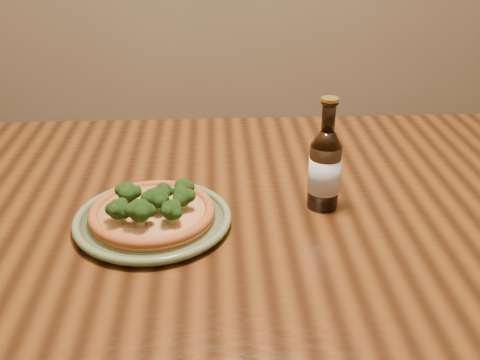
{
  "coord_description": "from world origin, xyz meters",
  "views": [
    {
      "loc": [
        0.07,
        -0.79,
        1.26
      ],
      "look_at": [
        0.11,
        0.07,
        0.82
      ],
      "focal_mm": 42.0,
      "sensor_mm": 36.0,
      "label": 1
    }
  ],
  "objects_px": {
    "beer_bottle": "(325,168)",
    "plate": "(153,220)",
    "table": "(180,250)",
    "pizza": "(152,211)"
  },
  "relations": [
    {
      "from": "beer_bottle",
      "to": "plate",
      "type": "bearing_deg",
      "value": -148.7
    },
    {
      "from": "table",
      "to": "beer_bottle",
      "type": "relative_size",
      "value": 7.74
    },
    {
      "from": "table",
      "to": "pizza",
      "type": "height_order",
      "value": "pizza"
    },
    {
      "from": "plate",
      "to": "pizza",
      "type": "relative_size",
      "value": 1.26
    },
    {
      "from": "pizza",
      "to": "beer_bottle",
      "type": "relative_size",
      "value": 1.04
    },
    {
      "from": "table",
      "to": "plate",
      "type": "distance_m",
      "value": 0.12
    },
    {
      "from": "plate",
      "to": "beer_bottle",
      "type": "distance_m",
      "value": 0.31
    },
    {
      "from": "plate",
      "to": "beer_bottle",
      "type": "bearing_deg",
      "value": 9.39
    },
    {
      "from": "pizza",
      "to": "plate",
      "type": "bearing_deg",
      "value": 108.6
    },
    {
      "from": "table",
      "to": "plate",
      "type": "height_order",
      "value": "plate"
    }
  ]
}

